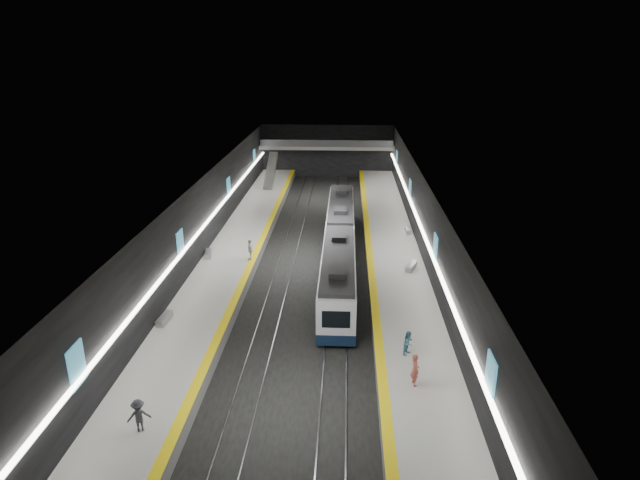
# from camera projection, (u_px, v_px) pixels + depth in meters

# --- Properties ---
(ground) EXTENTS (70.00, 70.00, 0.00)m
(ground) POSITION_uv_depth(u_px,v_px,m) (313.00, 261.00, 50.47)
(ground) COLOR black
(ground) RESTS_ON ground
(ceiling) EXTENTS (20.00, 70.00, 0.04)m
(ceiling) POSITION_uv_depth(u_px,v_px,m) (313.00, 178.00, 47.75)
(ceiling) COLOR beige
(ceiling) RESTS_ON wall_left
(wall_left) EXTENTS (0.04, 70.00, 8.00)m
(wall_left) POSITION_uv_depth(u_px,v_px,m) (205.00, 219.00, 49.58)
(wall_left) COLOR black
(wall_left) RESTS_ON ground
(wall_right) EXTENTS (0.04, 70.00, 8.00)m
(wall_right) POSITION_uv_depth(u_px,v_px,m) (422.00, 223.00, 48.63)
(wall_right) COLOR black
(wall_right) RESTS_ON ground
(wall_back) EXTENTS (20.00, 0.04, 8.00)m
(wall_back) POSITION_uv_depth(u_px,v_px,m) (327.00, 151.00, 81.98)
(wall_back) COLOR black
(wall_back) RESTS_ON ground
(platform_left) EXTENTS (5.00, 70.00, 1.00)m
(platform_left) POSITION_uv_depth(u_px,v_px,m) (234.00, 255.00, 50.65)
(platform_left) COLOR slate
(platform_left) RESTS_ON ground
(tile_surface_left) EXTENTS (5.00, 70.00, 0.02)m
(tile_surface_left) POSITION_uv_depth(u_px,v_px,m) (234.00, 250.00, 50.48)
(tile_surface_left) COLOR #B2B2AC
(tile_surface_left) RESTS_ON platform_left
(tactile_strip_left) EXTENTS (0.60, 70.00, 0.02)m
(tactile_strip_left) POSITION_uv_depth(u_px,v_px,m) (257.00, 250.00, 50.37)
(tactile_strip_left) COLOR yellow
(tactile_strip_left) RESTS_ON platform_left
(platform_right) EXTENTS (5.00, 70.00, 1.00)m
(platform_right) POSITION_uv_depth(u_px,v_px,m) (393.00, 258.00, 49.94)
(platform_right) COLOR slate
(platform_right) RESTS_ON ground
(tile_surface_right) EXTENTS (5.00, 70.00, 0.02)m
(tile_surface_right) POSITION_uv_depth(u_px,v_px,m) (393.00, 253.00, 49.77)
(tile_surface_right) COLOR #B2B2AC
(tile_surface_right) RESTS_ON platform_right
(tactile_strip_right) EXTENTS (0.60, 70.00, 0.02)m
(tactile_strip_right) POSITION_uv_depth(u_px,v_px,m) (370.00, 252.00, 49.87)
(tactile_strip_right) COLOR yellow
(tactile_strip_right) RESTS_ON platform_right
(rails) EXTENTS (6.52, 70.00, 0.12)m
(rails) POSITION_uv_depth(u_px,v_px,m) (313.00, 261.00, 50.45)
(rails) COLOR gray
(rails) RESTS_ON ground
(train) EXTENTS (2.69, 30.05, 3.60)m
(train) POSITION_uv_depth(u_px,v_px,m) (340.00, 242.00, 48.92)
(train) COLOR #0E1C33
(train) RESTS_ON ground
(ad_posters) EXTENTS (19.94, 53.50, 2.20)m
(ad_posters) POSITION_uv_depth(u_px,v_px,m) (313.00, 213.00, 49.88)
(ad_posters) COLOR teal
(ad_posters) RESTS_ON wall_left
(cove_light_left) EXTENTS (0.25, 68.60, 0.12)m
(cove_light_left) POSITION_uv_depth(u_px,v_px,m) (208.00, 221.00, 49.64)
(cove_light_left) COLOR white
(cove_light_left) RESTS_ON wall_left
(cove_light_right) EXTENTS (0.25, 68.60, 0.12)m
(cove_light_right) POSITION_uv_depth(u_px,v_px,m) (420.00, 225.00, 48.71)
(cove_light_right) COLOR white
(cove_light_right) RESTS_ON wall_right
(mezzanine_bridge) EXTENTS (20.00, 3.00, 1.50)m
(mezzanine_bridge) POSITION_uv_depth(u_px,v_px,m) (327.00, 147.00, 79.68)
(mezzanine_bridge) COLOR gray
(mezzanine_bridge) RESTS_ON wall_left
(escalator) EXTENTS (1.20, 7.50, 3.92)m
(escalator) POSITION_uv_depth(u_px,v_px,m) (271.00, 170.00, 74.25)
(escalator) COLOR #99999E
(escalator) RESTS_ON platform_left
(bench_left_near) EXTENTS (0.69, 1.91, 0.46)m
(bench_left_near) POSITION_uv_depth(u_px,v_px,m) (164.00, 319.00, 37.20)
(bench_left_near) COLOR #99999E
(bench_left_near) RESTS_ON platform_left
(bench_left_far) EXTENTS (0.89, 1.92, 0.45)m
(bench_left_far) POSITION_uv_depth(u_px,v_px,m) (208.00, 254.00, 48.91)
(bench_left_far) COLOR #99999E
(bench_left_far) RESTS_ON platform_left
(bench_right_near) EXTENTS (1.23, 1.98, 0.47)m
(bench_right_near) POSITION_uv_depth(u_px,v_px,m) (411.00, 267.00, 46.03)
(bench_right_near) COLOR #99999E
(bench_right_near) RESTS_ON platform_right
(bench_right_far) EXTENTS (0.49, 1.73, 0.42)m
(bench_right_far) POSITION_uv_depth(u_px,v_px,m) (408.00, 230.00, 55.28)
(bench_right_far) COLOR #99999E
(bench_right_far) RESTS_ON platform_right
(passenger_right_a) EXTENTS (0.61, 0.80, 1.95)m
(passenger_right_a) POSITION_uv_depth(u_px,v_px,m) (415.00, 370.00, 30.00)
(passenger_right_a) COLOR #AE5041
(passenger_right_a) RESTS_ON platform_right
(passenger_right_b) EXTENTS (0.93, 0.97, 1.58)m
(passenger_right_b) POSITION_uv_depth(u_px,v_px,m) (409.00, 343.00, 33.10)
(passenger_right_b) COLOR teal
(passenger_right_b) RESTS_ON platform_right
(passenger_left_a) EXTENTS (0.62, 1.19, 1.94)m
(passenger_left_a) POSITION_uv_depth(u_px,v_px,m) (250.00, 250.00, 47.82)
(passenger_left_a) COLOR silver
(passenger_left_a) RESTS_ON platform_left
(passenger_left_b) EXTENTS (1.31, 1.03, 1.77)m
(passenger_left_b) POSITION_uv_depth(u_px,v_px,m) (139.00, 416.00, 26.41)
(passenger_left_b) COLOR #3E3E45
(passenger_left_b) RESTS_ON platform_left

